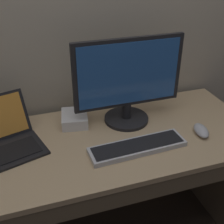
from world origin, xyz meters
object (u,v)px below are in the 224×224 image
at_px(external_monitor, 128,82).
at_px(external_drive_box, 75,119).
at_px(wired_keyboard, 138,147).
at_px(computer_mouse, 201,130).
at_px(laptop_black, 4,138).

bearing_deg(external_monitor, external_drive_box, 166.59).
relative_size(external_monitor, wired_keyboard, 1.21).
relative_size(external_monitor, computer_mouse, 4.52).
bearing_deg(computer_mouse, wired_keyboard, -165.03).
bearing_deg(wired_keyboard, external_drive_box, 126.66).
xyz_separation_m(external_monitor, external_drive_box, (-0.26, 0.06, -0.19)).
distance_m(computer_mouse, external_drive_box, 0.63).
height_order(external_monitor, external_drive_box, external_monitor).
relative_size(laptop_black, external_drive_box, 2.37).
height_order(laptop_black, wired_keyboard, laptop_black).
relative_size(wired_keyboard, external_drive_box, 2.88).
height_order(external_monitor, wired_keyboard, external_monitor).
xyz_separation_m(external_monitor, computer_mouse, (0.30, -0.22, -0.20)).
height_order(laptop_black, computer_mouse, laptop_black).
bearing_deg(external_drive_box, external_monitor, -13.41).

